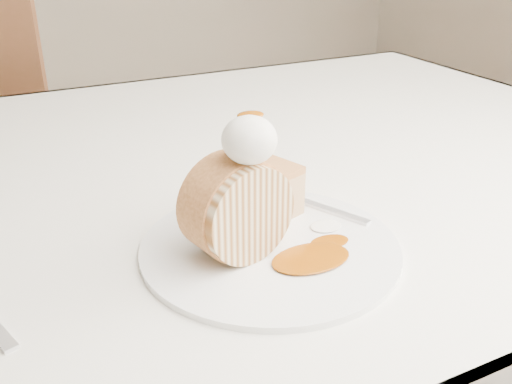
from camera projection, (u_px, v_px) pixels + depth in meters
name	position (u px, v px, depth m)	size (l,w,h in m)	color
table	(187.00, 226.00, 0.77)	(1.40, 0.90, 0.75)	white
plate	(270.00, 247.00, 0.54)	(0.25, 0.25, 0.01)	white
roulade_slice	(237.00, 208.00, 0.51)	(0.09, 0.09, 0.05)	beige
cake_chunk	(269.00, 194.00, 0.59)	(0.05, 0.05, 0.05)	tan
whipped_cream	(249.00, 140.00, 0.48)	(0.05, 0.05, 0.04)	white
caramel_drizzle	(250.00, 109.00, 0.48)	(0.02, 0.02, 0.01)	#893F05
caramel_pool	(311.00, 258.00, 0.52)	(0.08, 0.05, 0.00)	#893F05
fork	(325.00, 208.00, 0.61)	(0.02, 0.15, 0.00)	silver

